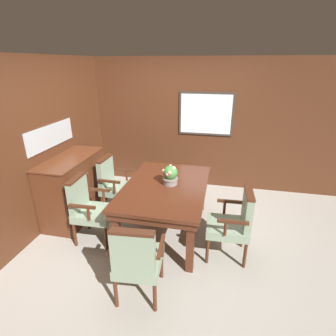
% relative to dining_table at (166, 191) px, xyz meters
% --- Properties ---
extents(ground_plane, '(14.00, 14.00, 0.00)m').
position_rel_dining_table_xyz_m(ground_plane, '(-0.02, -0.07, -0.66)').
color(ground_plane, '#A39E93').
extents(wall_back, '(7.20, 0.08, 2.45)m').
position_rel_dining_table_xyz_m(wall_back, '(-0.01, 1.76, 0.57)').
color(wall_back, '#4C2816').
rests_on(wall_back, ground_plane).
extents(wall_left, '(0.08, 7.20, 2.45)m').
position_rel_dining_table_xyz_m(wall_left, '(-1.81, -0.07, 0.57)').
color(wall_left, '#4C2816').
rests_on(wall_left, ground_plane).
extents(dining_table, '(1.13, 1.67, 0.75)m').
position_rel_dining_table_xyz_m(dining_table, '(0.00, 0.00, 0.00)').
color(dining_table, '#4C2314').
rests_on(dining_table, ground_plane).
extents(chair_right_near, '(0.53, 0.53, 0.94)m').
position_rel_dining_table_xyz_m(chair_right_near, '(0.95, -0.34, -0.14)').
color(chair_right_near, '#472314').
rests_on(chair_right_near, ground_plane).
extents(chair_left_near, '(0.53, 0.53, 0.94)m').
position_rel_dining_table_xyz_m(chair_left_near, '(-0.99, -0.40, -0.14)').
color(chair_left_near, '#472314').
rests_on(chair_left_near, ground_plane).
extents(chair_left_far, '(0.53, 0.53, 0.94)m').
position_rel_dining_table_xyz_m(chair_left_far, '(-0.95, 0.38, -0.14)').
color(chair_left_far, '#472314').
rests_on(chair_left_far, ground_plane).
extents(chair_head_near, '(0.54, 0.55, 0.94)m').
position_rel_dining_table_xyz_m(chair_head_near, '(-0.02, -1.23, -0.14)').
color(chair_head_near, '#472314').
rests_on(chair_head_near, ground_plane).
extents(potted_plant, '(0.22, 0.23, 0.28)m').
position_rel_dining_table_xyz_m(potted_plant, '(0.05, 0.05, 0.23)').
color(potted_plant, gray).
rests_on(potted_plant, dining_table).
extents(sideboard_cabinet, '(0.54, 1.22, 1.00)m').
position_rel_dining_table_xyz_m(sideboard_cabinet, '(-1.52, 0.11, -0.15)').
color(sideboard_cabinet, '#512816').
rests_on(sideboard_cabinet, ground_plane).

